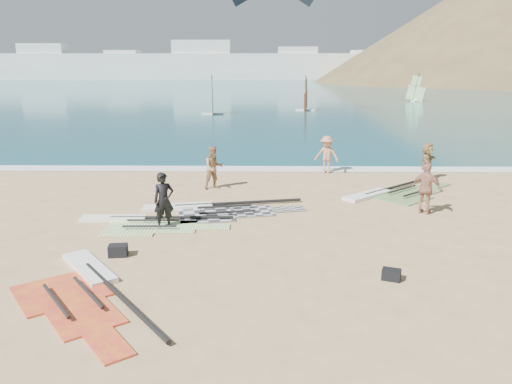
{
  "coord_description": "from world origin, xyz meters",
  "views": [
    {
      "loc": [
        -0.58,
        -11.92,
        5.12
      ],
      "look_at": [
        -0.82,
        4.0,
        1.0
      ],
      "focal_mm": 35.0,
      "sensor_mm": 36.0,
      "label": 1
    }
  ],
  "objects_px": {
    "rig_orange": "(394,193)",
    "gear_bag_near": "(118,250)",
    "gear_bag_far": "(391,275)",
    "beachgoer_right": "(427,161)",
    "person_wetsuit": "(164,201)",
    "beachgoer_mid": "(327,155)",
    "rig_grey": "(211,209)",
    "rig_green": "(141,223)",
    "rig_red": "(85,288)",
    "beachgoer_left": "(214,168)",
    "beachgoer_back": "(427,189)"
  },
  "relations": [
    {
      "from": "beachgoer_mid",
      "to": "rig_red",
      "type": "bearing_deg",
      "value": -97.33
    },
    {
      "from": "gear_bag_far",
      "to": "beachgoer_right",
      "type": "height_order",
      "value": "beachgoer_right"
    },
    {
      "from": "gear_bag_near",
      "to": "rig_orange",
      "type": "bearing_deg",
      "value": 36.22
    },
    {
      "from": "gear_bag_far",
      "to": "rig_orange",
      "type": "bearing_deg",
      "value": 75.46
    },
    {
      "from": "beachgoer_back",
      "to": "rig_red",
      "type": "bearing_deg",
      "value": 68.7
    },
    {
      "from": "person_wetsuit",
      "to": "rig_green",
      "type": "bearing_deg",
      "value": 130.86
    },
    {
      "from": "rig_green",
      "to": "gear_bag_far",
      "type": "distance_m",
      "value": 8.29
    },
    {
      "from": "rig_green",
      "to": "gear_bag_far",
      "type": "bearing_deg",
      "value": -31.99
    },
    {
      "from": "rig_red",
      "to": "rig_orange",
      "type": "bearing_deg",
      "value": 96.09
    },
    {
      "from": "rig_grey",
      "to": "beachgoer_right",
      "type": "bearing_deg",
      "value": 16.74
    },
    {
      "from": "gear_bag_near",
      "to": "gear_bag_far",
      "type": "relative_size",
      "value": 1.13
    },
    {
      "from": "rig_green",
      "to": "gear_bag_far",
      "type": "xyz_separation_m",
      "value": [
        7.15,
        -4.21,
        0.08
      ]
    },
    {
      "from": "gear_bag_far",
      "to": "beachgoer_right",
      "type": "relative_size",
      "value": 0.26
    },
    {
      "from": "gear_bag_far",
      "to": "beachgoer_left",
      "type": "distance_m",
      "value": 10.44
    },
    {
      "from": "rig_grey",
      "to": "beachgoer_left",
      "type": "relative_size",
      "value": 3.29
    },
    {
      "from": "person_wetsuit",
      "to": "beachgoer_mid",
      "type": "bearing_deg",
      "value": 26.26
    },
    {
      "from": "rig_green",
      "to": "gear_bag_near",
      "type": "distance_m",
      "value": 2.77
    },
    {
      "from": "rig_red",
      "to": "gear_bag_near",
      "type": "relative_size",
      "value": 10.68
    },
    {
      "from": "rig_grey",
      "to": "gear_bag_far",
      "type": "relative_size",
      "value": 13.41
    },
    {
      "from": "rig_orange",
      "to": "rig_red",
      "type": "height_order",
      "value": "same"
    },
    {
      "from": "rig_green",
      "to": "rig_red",
      "type": "bearing_deg",
      "value": -92.94
    },
    {
      "from": "rig_grey",
      "to": "gear_bag_near",
      "type": "xyz_separation_m",
      "value": [
        -2.11,
        -4.36,
        0.11
      ]
    },
    {
      "from": "rig_grey",
      "to": "beachgoer_mid",
      "type": "xyz_separation_m",
      "value": [
        4.87,
        6.33,
        0.85
      ]
    },
    {
      "from": "person_wetsuit",
      "to": "beachgoer_mid",
      "type": "xyz_separation_m",
      "value": [
        6.16,
        8.27,
        -0.0
      ]
    },
    {
      "from": "rig_green",
      "to": "beachgoer_right",
      "type": "bearing_deg",
      "value": 28.77
    },
    {
      "from": "beachgoer_mid",
      "to": "beachgoer_right",
      "type": "relative_size",
      "value": 1.07
    },
    {
      "from": "rig_red",
      "to": "beachgoer_mid",
      "type": "height_order",
      "value": "beachgoer_mid"
    },
    {
      "from": "rig_orange",
      "to": "gear_bag_near",
      "type": "relative_size",
      "value": 10.23
    },
    {
      "from": "rig_grey",
      "to": "rig_red",
      "type": "relative_size",
      "value": 1.11
    },
    {
      "from": "gear_bag_near",
      "to": "beachgoer_left",
      "type": "xyz_separation_m",
      "value": [
        1.91,
        7.58,
        0.75
      ]
    },
    {
      "from": "rig_green",
      "to": "rig_orange",
      "type": "relative_size",
      "value": 1.0
    },
    {
      "from": "person_wetsuit",
      "to": "beachgoer_left",
      "type": "distance_m",
      "value": 5.28
    },
    {
      "from": "gear_bag_far",
      "to": "beachgoer_mid",
      "type": "xyz_separation_m",
      "value": [
        -0.12,
        12.13,
        0.77
      ]
    },
    {
      "from": "rig_orange",
      "to": "rig_red",
      "type": "bearing_deg",
      "value": -178.14
    },
    {
      "from": "person_wetsuit",
      "to": "beachgoer_right",
      "type": "relative_size",
      "value": 1.07
    },
    {
      "from": "gear_bag_near",
      "to": "beachgoer_mid",
      "type": "relative_size",
      "value": 0.28
    },
    {
      "from": "rig_orange",
      "to": "beachgoer_mid",
      "type": "bearing_deg",
      "value": 78.16
    },
    {
      "from": "rig_orange",
      "to": "gear_bag_near",
      "type": "height_order",
      "value": "gear_bag_near"
    },
    {
      "from": "rig_green",
      "to": "gear_bag_far",
      "type": "height_order",
      "value": "gear_bag_far"
    },
    {
      "from": "rig_grey",
      "to": "person_wetsuit",
      "type": "bearing_deg",
      "value": -135.68
    },
    {
      "from": "rig_green",
      "to": "beachgoer_back",
      "type": "bearing_deg",
      "value": 6.39
    },
    {
      "from": "rig_green",
      "to": "beachgoer_left",
      "type": "xyz_separation_m",
      "value": [
        1.96,
        4.81,
        0.86
      ]
    },
    {
      "from": "rig_grey",
      "to": "beachgoer_right",
      "type": "relative_size",
      "value": 3.51
    },
    {
      "from": "rig_grey",
      "to": "beachgoer_back",
      "type": "xyz_separation_m",
      "value": [
        7.52,
        -0.25,
        0.85
      ]
    },
    {
      "from": "beachgoer_back",
      "to": "person_wetsuit",
      "type": "bearing_deg",
      "value": 47.03
    },
    {
      "from": "rig_green",
      "to": "beachgoer_right",
      "type": "relative_size",
      "value": 3.01
    },
    {
      "from": "person_wetsuit",
      "to": "beachgoer_right",
      "type": "distance_m",
      "value": 12.61
    },
    {
      "from": "rig_orange",
      "to": "beachgoer_left",
      "type": "xyz_separation_m",
      "value": [
        -7.32,
        0.83,
        0.85
      ]
    },
    {
      "from": "gear_bag_near",
      "to": "beachgoer_mid",
      "type": "bearing_deg",
      "value": 56.87
    },
    {
      "from": "rig_grey",
      "to": "rig_green",
      "type": "relative_size",
      "value": 1.16
    }
  ]
}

